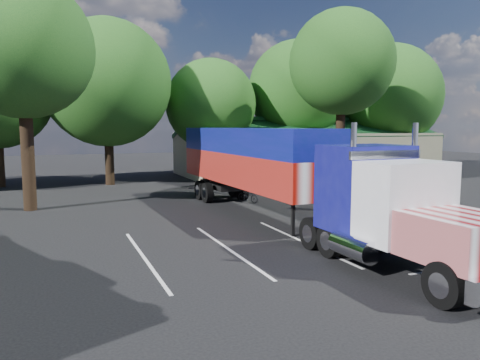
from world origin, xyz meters
name	(u,v)px	position (x,y,z in m)	size (l,w,h in m)	color
ground	(245,216)	(0.00, 0.00, 0.00)	(120.00, 120.00, 0.00)	black
event_hall	(305,151)	(13.74, 17.81, 2.21)	(24.20, 14.12, 5.55)	#B5AE87
tree_row_c	(107,83)	(-5.00, 16.20, 8.04)	(10.00, 10.00, 13.05)	black
tree_row_d	(211,104)	(4.00, 17.50, 6.58)	(8.00, 8.00, 10.60)	black
tree_row_e	(298,90)	(13.00, 18.00, 8.09)	(9.60, 9.60, 12.90)	black
tree_row_f	(390,95)	(23.00, 16.80, 7.79)	(10.40, 10.40, 13.00)	black
tree_near_left	(22,48)	(-10.50, 6.00, 8.81)	(7.60, 7.60, 12.65)	black
tree_near_right	(342,63)	(11.50, 8.50, 9.46)	(8.00, 8.00, 13.50)	black
semi_truck	(276,167)	(0.78, -2.00, 2.70)	(3.77, 22.85, 4.77)	black
woman	(320,193)	(4.50, 0.00, 0.94)	(0.68, 0.45, 1.88)	black
bicycle	(248,195)	(1.80, 3.89, 0.43)	(0.57, 1.63, 0.86)	black
silver_sedan	(254,172)	(6.62, 13.89, 0.78)	(1.66, 4.75, 1.56)	#B2B5BA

